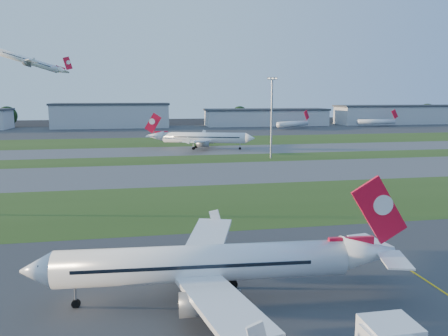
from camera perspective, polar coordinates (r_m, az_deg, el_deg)
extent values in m
cube|color=#2E4818|center=(85.25, 7.12, -4.32)|extent=(300.00, 34.00, 0.01)
cube|color=#515154|center=(116.46, 2.26, -0.51)|extent=(300.00, 32.00, 0.01)
cube|color=#2E4818|center=(140.64, 0.04, 1.24)|extent=(300.00, 18.00, 0.01)
cube|color=#515154|center=(162.13, -1.37, 2.35)|extent=(300.00, 26.00, 0.01)
cube|color=#2E4818|center=(194.58, -2.89, 3.54)|extent=(300.00, 40.00, 0.01)
cube|color=#333335|center=(253.94, -4.67, 4.93)|extent=(400.00, 80.00, 0.01)
cylinder|color=white|center=(43.95, -2.79, -12.31)|extent=(28.53, 5.40, 3.59)
cube|color=red|center=(47.08, 19.63, -5.20)|extent=(6.14, 0.72, 7.15)
cube|color=white|center=(37.35, -0.43, -17.23)|extent=(6.73, 14.71, 1.46)
cube|color=white|center=(51.25, -2.31, -9.63)|extent=(8.36, 14.80, 1.46)
cylinder|color=slate|center=(39.56, -2.91, -17.32)|extent=(4.10, 2.42, 2.17)
cylinder|color=slate|center=(49.58, -3.78, -11.60)|extent=(4.10, 2.42, 2.17)
cylinder|color=white|center=(164.95, -2.59, 3.99)|extent=(30.94, 13.17, 3.95)
cube|color=red|center=(168.99, -9.25, 5.81)|extent=(6.54, 2.38, 7.87)
cube|color=white|center=(173.34, -2.46, 4.09)|extent=(5.64, 15.86, 1.61)
cube|color=white|center=(157.04, -3.48, 3.51)|extent=(12.15, 15.74, 1.61)
cylinder|color=slate|center=(170.95, -2.07, 3.63)|extent=(4.89, 3.60, 2.39)
cylinder|color=slate|center=(159.12, -2.77, 3.18)|extent=(4.89, 3.60, 2.39)
cylinder|color=white|center=(240.57, -24.14, 12.63)|extent=(27.59, 8.83, 3.48)
cube|color=red|center=(241.01, -19.97, 14.00)|extent=(5.88, 1.49, 6.92)
cube|color=white|center=(233.22, -23.97, 12.66)|extent=(9.60, 14.16, 1.41)
cube|color=white|center=(247.82, -23.86, 12.43)|extent=(4.74, 13.90, 1.41)
cylinder|color=slate|center=(235.20, -24.28, 12.36)|extent=(4.18, 2.82, 2.10)
cylinder|color=slate|center=(245.79, -24.18, 12.21)|extent=(4.18, 2.82, 2.10)
cylinder|color=white|center=(264.87, 8.96, 5.73)|extent=(23.96, 16.08, 3.20)
cube|color=red|center=(274.70, 10.73, 6.81)|extent=(4.60, 2.91, 6.16)
cylinder|color=white|center=(298.00, 19.28, 5.72)|extent=(26.13, 4.54, 3.20)
cube|color=red|center=(304.94, 21.40, 6.58)|extent=(5.18, 0.57, 6.16)
cylinder|color=gray|center=(140.94, 6.23, 6.31)|extent=(0.60, 0.60, 25.00)
cube|color=gray|center=(140.82, 6.33, 11.56)|extent=(3.20, 0.50, 0.80)
cube|color=#FFF2CC|center=(140.82, 6.33, 11.56)|extent=(2.80, 0.70, 0.35)
cube|color=#A8AAB1|center=(282.89, -14.48, 6.55)|extent=(70.00, 22.00, 14.00)
cube|color=#383A3F|center=(282.64, -14.54, 8.09)|extent=(71.40, 23.00, 1.20)
cube|color=#A8AAB1|center=(293.45, 5.53, 6.51)|extent=(80.00, 22.00, 10.00)
cube|color=#383A3F|center=(293.21, 5.55, 7.60)|extent=(81.60, 23.00, 1.20)
cube|color=#A8AAB1|center=(334.83, 22.34, 6.39)|extent=(95.00, 22.00, 12.00)
cube|color=#383A3F|center=(334.61, 22.41, 7.51)|extent=(96.90, 23.00, 1.20)
cylinder|color=black|center=(309.30, -26.39, 5.20)|extent=(1.00, 1.00, 4.40)
sphere|color=black|center=(309.05, -26.46, 6.11)|extent=(12.10, 12.10, 12.10)
cylinder|color=black|center=(293.51, -9.39, 5.80)|extent=(1.00, 1.00, 3.60)
sphere|color=black|center=(293.28, -9.41, 6.59)|extent=(9.90, 9.90, 9.90)
cylinder|color=black|center=(303.51, 2.06, 6.10)|extent=(1.00, 1.00, 4.20)
sphere|color=black|center=(303.27, 2.06, 6.99)|extent=(11.55, 11.55, 11.55)
cylinder|color=black|center=(326.10, 15.19, 5.98)|extent=(1.00, 1.00, 3.80)
sphere|color=black|center=(325.89, 15.22, 6.73)|extent=(10.45, 10.45, 10.45)
cylinder|color=black|center=(364.99, 24.94, 5.84)|extent=(1.00, 1.00, 4.60)
sphere|color=black|center=(364.77, 25.00, 6.65)|extent=(12.65, 12.65, 12.65)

